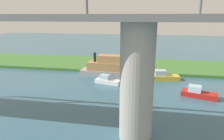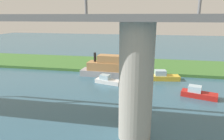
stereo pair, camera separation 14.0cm
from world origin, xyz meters
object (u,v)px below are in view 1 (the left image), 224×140
Objects in this scene: mooring_post at (98,66)px; pontoon_yellow at (198,93)px; motorboat_red at (163,76)px; houseboat_blue at (107,80)px; motorboat_white at (105,68)px; bridge_pylon at (137,83)px; person_on_bank at (146,65)px.

pontoon_yellow is (-15.47, 9.91, -0.46)m from mooring_post.
motorboat_red reaches higher than houseboat_blue.
motorboat_white reaches higher than motorboat_red.
mooring_post reaches higher than houseboat_blue.
bridge_pylon is 14.91m from houseboat_blue.
mooring_post is 12.05m from motorboat_red.
mooring_post is (8.66, 1.64, -0.23)m from person_on_bank.
person_on_bank reaches higher than motorboat_red.
bridge_pylon is 13.13m from pontoon_yellow.
motorboat_red is at bearing 119.55° from person_on_bank.
mooring_post is at bearing -16.58° from motorboat_red.
motorboat_white is at bearing 124.13° from mooring_post.
mooring_post is at bearing -55.87° from motorboat_white.
pontoon_yellow is (-7.15, -10.16, -4.24)m from bridge_pylon.
mooring_post is at bearing -67.48° from bridge_pylon.
motorboat_white reaches higher than person_on_bank.
motorboat_white is (-2.01, 2.96, 0.50)m from mooring_post.
bridge_pylon is 1.91× the size of motorboat_red.
houseboat_blue is at bearing 56.76° from person_on_bank.
pontoon_yellow is at bearing 120.52° from person_on_bank.
bridge_pylon reaches higher than mooring_post.
person_on_bank is 10.07m from houseboat_blue.
mooring_post is at bearing -32.64° from pontoon_yellow.
motorboat_white is (6.65, 4.60, 0.27)m from person_on_bank.
motorboat_red is 1.20× the size of houseboat_blue.
person_on_bank is at bearing -169.25° from mooring_post.
bridge_pylon is 18.53m from motorboat_white.
motorboat_white is (6.31, -17.11, -3.28)m from bridge_pylon.
pontoon_yellow is at bearing -125.15° from bridge_pylon.
houseboat_blue is at bearing -68.80° from bridge_pylon.
motorboat_white is 9.59m from motorboat_red.
motorboat_red is (-2.88, 5.08, -0.63)m from person_on_bank.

